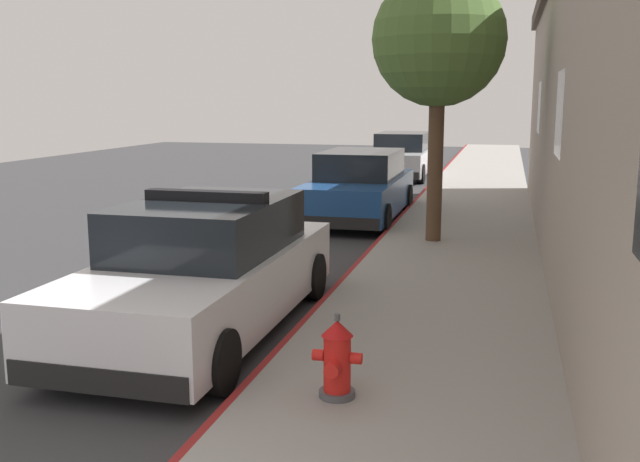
# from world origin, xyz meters

# --- Properties ---
(ground_plane) EXTENTS (28.62, 60.00, 0.20)m
(ground_plane) POSITION_xyz_m (-4.59, 10.00, -0.10)
(ground_plane) COLOR #353538
(sidewalk_pavement) EXTENTS (2.83, 60.00, 0.15)m
(sidewalk_pavement) POSITION_xyz_m (1.41, 10.00, 0.07)
(sidewalk_pavement) COLOR gray
(sidewalk_pavement) RESTS_ON ground
(curb_painted_edge) EXTENTS (0.08, 60.00, 0.15)m
(curb_painted_edge) POSITION_xyz_m (-0.04, 10.00, 0.07)
(curb_painted_edge) COLOR maroon
(curb_painted_edge) RESTS_ON ground
(police_cruiser) EXTENTS (1.94, 4.84, 1.68)m
(police_cruiser) POSITION_xyz_m (-1.17, 5.50, 0.74)
(police_cruiser) COLOR white
(police_cruiser) RESTS_ON ground
(parked_car_silver_ahead) EXTENTS (1.94, 4.84, 1.56)m
(parked_car_silver_ahead) POSITION_xyz_m (-1.02, 13.90, 0.74)
(parked_car_silver_ahead) COLOR navy
(parked_car_silver_ahead) RESTS_ON ground
(parked_car_dark_far) EXTENTS (1.94, 4.84, 1.56)m
(parked_car_dark_far) POSITION_xyz_m (-1.33, 23.00, 0.74)
(parked_car_dark_far) COLOR #B2B5BA
(parked_car_dark_far) RESTS_ON ground
(fire_hydrant) EXTENTS (0.44, 0.40, 0.76)m
(fire_hydrant) POSITION_xyz_m (0.85, 3.64, 0.50)
(fire_hydrant) COLOR #4C4C51
(fire_hydrant) RESTS_ON sidewalk_pavement
(street_tree) EXTENTS (2.37, 2.37, 4.80)m
(street_tree) POSITION_xyz_m (0.95, 11.07, 3.73)
(street_tree) COLOR brown
(street_tree) RESTS_ON sidewalk_pavement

